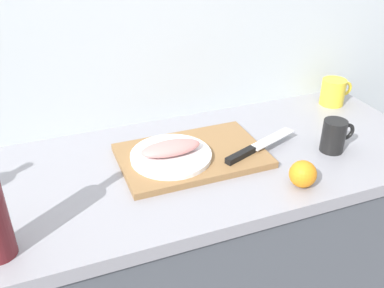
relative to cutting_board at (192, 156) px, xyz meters
The scene contains 8 objects.
back_wall 0.52m from the cutting_board, 128.40° to the left, with size 3.20×0.05×2.50m, color silver.
cutting_board is the anchor object (origin of this frame).
white_plate 0.07m from the cutting_board, behind, with size 0.24×0.24×0.01m, color white.
fish_fillet 0.08m from the cutting_board, behind, with size 0.18×0.08×0.04m, color tan.
chef_knife 0.18m from the cutting_board, 19.23° to the right, with size 0.28×0.13×0.02m.
coffee_mug_0 0.44m from the cutting_board, 14.89° to the right, with size 0.11×0.07×0.10m.
coffee_mug_1 0.66m from the cutting_board, 15.20° to the left, with size 0.13×0.09×0.10m.
orange_0 0.33m from the cutting_board, 46.28° to the right, with size 0.07×0.07×0.07m, color orange.
Camera 1 is at (-0.15, -0.99, 1.58)m, focal length 40.01 mm.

